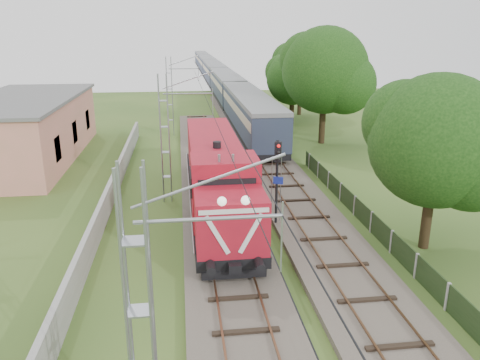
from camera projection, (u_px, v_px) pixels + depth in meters
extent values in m
plane|color=#304E1D|center=(236.00, 297.00, 19.19)|extent=(140.00, 140.00, 0.00)
cube|color=#6B6054|center=(221.00, 226.00, 25.76)|extent=(4.20, 70.00, 0.30)
cube|color=black|center=(221.00, 223.00, 25.70)|extent=(2.40, 70.00, 0.10)
cube|color=brown|center=(206.00, 222.00, 25.57)|extent=(0.08, 70.00, 0.05)
cube|color=brown|center=(236.00, 221.00, 25.78)|extent=(0.08, 70.00, 0.05)
cube|color=#6B6054|center=(267.00, 161.00, 38.65)|extent=(4.20, 80.00, 0.30)
cube|color=black|center=(267.00, 159.00, 38.59)|extent=(2.40, 80.00, 0.10)
cube|color=brown|center=(257.00, 158.00, 38.46)|extent=(0.08, 80.00, 0.05)
cube|color=brown|center=(278.00, 158.00, 38.67)|extent=(0.08, 80.00, 0.05)
cylinder|color=gray|center=(209.00, 219.00, 9.38)|extent=(3.00, 0.08, 0.08)
cylinder|color=gray|center=(188.00, 94.00, 28.28)|extent=(3.00, 0.08, 0.08)
cylinder|color=gray|center=(184.00, 69.00, 47.19)|extent=(3.00, 0.08, 0.08)
cylinder|color=black|center=(213.00, 114.00, 28.86)|extent=(0.03, 70.00, 0.03)
cylinder|color=black|center=(213.00, 93.00, 28.47)|extent=(0.03, 70.00, 0.03)
cube|color=#9E9E99|center=(112.00, 191.00, 29.51)|extent=(0.25, 40.00, 1.50)
cube|color=#DE8277|center=(25.00, 130.00, 39.30)|extent=(8.00, 20.00, 5.00)
cube|color=#606060|center=(21.00, 99.00, 38.51)|extent=(8.40, 20.40, 0.25)
cube|color=black|center=(57.00, 149.00, 34.19)|extent=(0.10, 1.60, 1.80)
cube|color=black|center=(74.00, 132.00, 39.87)|extent=(0.10, 1.60, 1.80)
cube|color=black|center=(87.00, 120.00, 45.54)|extent=(0.10, 1.60, 1.80)
cube|color=black|center=(392.00, 242.00, 22.81)|extent=(0.05, 32.00, 1.15)
cube|color=#9E9E99|center=(309.00, 161.00, 36.98)|extent=(0.12, 0.12, 1.20)
cube|color=black|center=(217.00, 194.00, 28.12)|extent=(3.19, 18.08, 0.53)
cube|color=black|center=(227.00, 240.00, 22.69)|extent=(2.34, 3.83, 0.53)
cube|color=black|center=(210.00, 172.00, 33.75)|extent=(2.34, 3.83, 0.53)
cube|color=black|center=(234.00, 273.00, 19.80)|extent=(2.77, 0.27, 0.37)
cube|color=#A41221|center=(231.00, 221.00, 20.38)|extent=(3.08, 2.66, 2.45)
sphere|color=white|center=(222.00, 201.00, 18.70)|extent=(0.38, 0.38, 0.38)
sphere|color=white|center=(246.00, 200.00, 18.81)|extent=(0.38, 0.38, 0.38)
cube|color=silver|center=(217.00, 235.00, 19.04)|extent=(1.07, 0.06, 1.78)
cube|color=silver|center=(251.00, 233.00, 19.20)|extent=(1.07, 0.06, 1.78)
cube|color=silver|center=(234.00, 211.00, 18.81)|extent=(2.87, 0.06, 0.19)
cube|color=#A41221|center=(225.00, 191.00, 22.70)|extent=(3.19, 2.55, 3.40)
cube|color=black|center=(227.00, 189.00, 21.31)|extent=(2.66, 0.06, 0.96)
cube|color=#A41221|center=(213.00, 157.00, 30.08)|extent=(2.98, 12.87, 2.77)
cylinder|color=black|center=(217.00, 145.00, 26.55)|extent=(0.47, 0.47, 0.43)
cylinder|color=gray|center=(219.00, 159.00, 21.29)|extent=(0.13, 0.13, 0.37)
cylinder|color=gray|center=(233.00, 158.00, 21.37)|extent=(0.13, 0.13, 0.37)
cube|color=black|center=(250.00, 129.00, 47.73)|extent=(3.11, 23.56, 0.54)
cube|color=#293345|center=(250.00, 112.00, 47.21)|extent=(3.21, 23.56, 2.89)
cube|color=#BBAD91|center=(250.00, 107.00, 47.05)|extent=(3.25, 22.61, 0.80)
cube|color=slate|center=(250.00, 96.00, 46.73)|extent=(3.27, 23.56, 0.37)
cube|color=black|center=(226.00, 97.00, 71.01)|extent=(3.11, 23.56, 0.54)
cube|color=#293345|center=(226.00, 85.00, 70.49)|extent=(3.21, 23.56, 2.89)
cube|color=#BBAD91|center=(226.00, 82.00, 70.33)|extent=(3.25, 22.61, 0.80)
cube|color=slate|center=(226.00, 74.00, 70.00)|extent=(3.27, 23.56, 0.37)
cube|color=black|center=(214.00, 81.00, 94.29)|extent=(3.11, 23.56, 0.54)
cube|color=#293345|center=(214.00, 72.00, 93.77)|extent=(3.21, 23.56, 2.89)
cube|color=#BBAD91|center=(214.00, 69.00, 93.60)|extent=(3.25, 22.61, 0.80)
cube|color=slate|center=(214.00, 64.00, 93.28)|extent=(3.27, 23.56, 0.37)
cube|color=black|center=(207.00, 71.00, 117.56)|extent=(3.11, 23.56, 0.54)
cube|color=#293345|center=(207.00, 64.00, 117.04)|extent=(3.21, 23.56, 2.89)
cube|color=#BBAD91|center=(207.00, 62.00, 116.88)|extent=(3.25, 22.61, 0.80)
cube|color=slate|center=(207.00, 57.00, 116.55)|extent=(3.27, 23.56, 0.37)
cube|color=black|center=(202.00, 64.00, 140.84)|extent=(3.11, 23.56, 0.54)
cube|color=#293345|center=(202.00, 58.00, 140.32)|extent=(3.21, 23.56, 2.89)
cube|color=#BBAD91|center=(202.00, 57.00, 140.16)|extent=(3.25, 22.61, 0.80)
cube|color=slate|center=(202.00, 53.00, 139.83)|extent=(3.27, 23.56, 0.37)
cylinder|color=black|center=(277.00, 185.00, 25.23)|extent=(0.14, 0.14, 4.95)
cube|color=black|center=(278.00, 152.00, 24.52)|extent=(0.40, 0.33, 1.09)
sphere|color=red|center=(279.00, 146.00, 24.30)|extent=(0.18, 0.18, 0.18)
sphere|color=black|center=(279.00, 152.00, 24.41)|extent=(0.18, 0.18, 0.18)
sphere|color=black|center=(278.00, 159.00, 24.51)|extent=(0.18, 0.18, 0.18)
cube|color=#192B9B|center=(278.00, 180.00, 25.04)|extent=(0.52, 0.25, 0.40)
cylinder|color=#3C2D18|center=(428.00, 211.00, 23.01)|extent=(0.50, 0.50, 3.89)
sphere|color=black|center=(437.00, 141.00, 21.94)|extent=(6.37, 6.37, 6.37)
sphere|color=black|center=(471.00, 164.00, 21.46)|extent=(4.46, 4.46, 4.46)
sphere|color=black|center=(405.00, 122.00, 22.64)|extent=(4.14, 4.14, 4.14)
cylinder|color=#3C2D18|center=(323.00, 118.00, 44.89)|extent=(0.60, 0.60, 4.92)
sphere|color=black|center=(325.00, 70.00, 43.53)|extent=(8.06, 8.06, 8.06)
sphere|color=black|center=(345.00, 84.00, 42.92)|extent=(5.64, 5.64, 5.64)
sphere|color=black|center=(307.00, 60.00, 44.42)|extent=(5.24, 5.24, 5.24)
cylinder|color=#3C2D18|center=(292.00, 108.00, 54.85)|extent=(0.56, 0.56, 3.71)
sphere|color=black|center=(293.00, 78.00, 53.83)|extent=(6.08, 6.08, 6.08)
sphere|color=black|center=(305.00, 87.00, 53.37)|extent=(4.25, 4.25, 4.25)
sphere|color=black|center=(282.00, 72.00, 54.50)|extent=(3.95, 3.95, 3.95)
cylinder|color=#3C2D18|center=(300.00, 98.00, 60.59)|extent=(0.51, 0.51, 4.30)
sphere|color=black|center=(301.00, 67.00, 59.40)|extent=(7.04, 7.04, 7.04)
sphere|color=black|center=(313.00, 76.00, 58.87)|extent=(4.93, 4.93, 4.93)
sphere|color=black|center=(289.00, 60.00, 60.18)|extent=(4.57, 4.57, 4.57)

